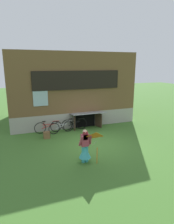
% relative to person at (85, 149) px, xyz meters
% --- Properties ---
extents(ground_plane, '(60.00, 60.00, 0.00)m').
position_rel_person_xyz_m(ground_plane, '(1.19, 1.76, -0.63)').
color(ground_plane, '#3D6B28').
extents(log_house, '(8.70, 6.33, 5.04)m').
position_rel_person_xyz_m(log_house, '(1.19, 7.37, 1.89)').
color(log_house, '#9E998E').
rests_on(log_house, ground_plane).
extents(person, '(0.60, 0.52, 1.51)m').
position_rel_person_xyz_m(person, '(0.00, 0.00, 0.00)').
color(person, teal).
rests_on(person, ground_plane).
extents(kite, '(0.79, 0.81, 1.42)m').
position_rel_person_xyz_m(kite, '(0.33, -0.49, 0.54)').
color(kite, orange).
rests_on(kite, ground_plane).
extents(bicycle_black, '(1.72, 0.13, 0.78)m').
position_rel_person_xyz_m(bicycle_black, '(0.82, 4.40, -0.25)').
color(bicycle_black, black).
rests_on(bicycle_black, ground_plane).
extents(bicycle_silver, '(1.67, 0.31, 0.77)m').
position_rel_person_xyz_m(bicycle_silver, '(-0.11, 4.11, -0.26)').
color(bicycle_silver, black).
rests_on(bicycle_silver, ground_plane).
extents(bicycle_red, '(1.72, 0.08, 0.78)m').
position_rel_person_xyz_m(bicycle_red, '(-0.90, 4.40, -0.25)').
color(bicycle_red, black).
rests_on(bicycle_red, ground_plane).
extents(wooden_crate, '(0.36, 0.31, 0.39)m').
position_rel_person_xyz_m(wooden_crate, '(-1.14, 3.47, -0.44)').
color(wooden_crate, brown).
rests_on(wooden_crate, ground_plane).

